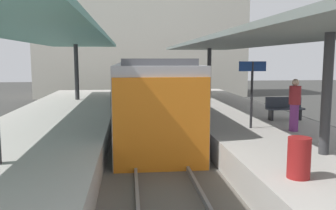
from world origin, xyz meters
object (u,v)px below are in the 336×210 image
(litter_bin, at_px, (299,158))
(commuter_train, at_px, (148,93))
(platform_sign, at_px, (252,79))
(passenger_near_bench, at_px, (295,104))
(platform_bench, at_px, (284,108))

(litter_bin, bearing_deg, commuter_train, 103.24)
(commuter_train, relative_size, platform_sign, 6.31)
(commuter_train, relative_size, litter_bin, 17.43)
(commuter_train, xyz_separation_m, litter_bin, (2.37, -10.07, -0.33))
(platform_sign, relative_size, passenger_near_bench, 1.33)
(platform_bench, height_order, platform_sign, platform_sign)
(platform_sign, height_order, passenger_near_bench, platform_sign)
(commuter_train, xyz_separation_m, passenger_near_bench, (4.34, -5.71, 0.14))
(commuter_train, bearing_deg, platform_sign, -58.19)
(litter_bin, xyz_separation_m, passenger_near_bench, (1.97, 4.36, 0.46))
(platform_bench, distance_m, passenger_near_bench, 2.20)
(commuter_train, distance_m, passenger_near_bench, 7.18)
(passenger_near_bench, bearing_deg, platform_sign, 152.09)
(litter_bin, height_order, passenger_near_bench, passenger_near_bench)
(litter_bin, distance_m, passenger_near_bench, 4.80)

